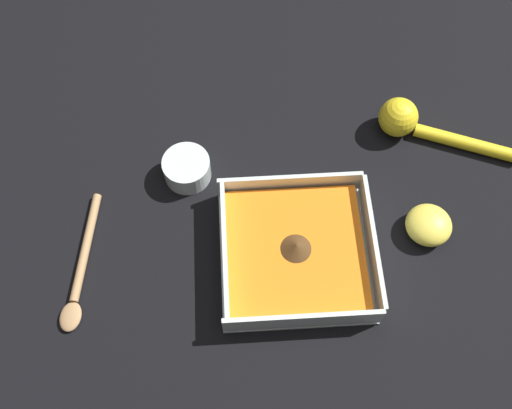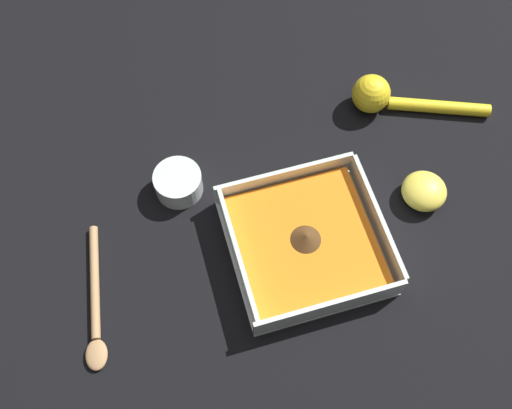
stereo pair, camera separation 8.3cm
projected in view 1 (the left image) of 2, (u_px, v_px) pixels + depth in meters
ground_plane at (294, 251)px, 0.82m from camera, size 4.00×4.00×0.00m
square_dish at (298, 252)px, 0.81m from camera, size 0.20×0.20×0.05m
spice_bowl at (187, 169)px, 0.86m from camera, size 0.07×0.07×0.04m
lemon_squeezer at (414, 123)px, 0.89m from camera, size 0.20×0.11×0.06m
lemon_half at (429, 225)px, 0.82m from camera, size 0.06×0.06×0.04m
wooden_spoon at (81, 269)px, 0.80m from camera, size 0.05×0.20×0.01m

